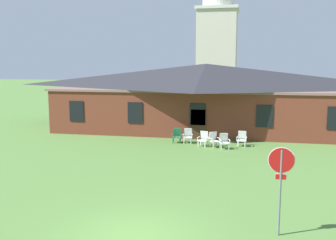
{
  "coord_description": "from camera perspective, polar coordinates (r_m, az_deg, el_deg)",
  "views": [
    {
      "loc": [
        3.32,
        -10.8,
        5.33
      ],
      "look_at": [
        -0.8,
        9.31,
        2.27
      ],
      "focal_mm": 41.47,
      "sensor_mm": 36.0,
      "label": 1
    }
  ],
  "objects": [
    {
      "name": "lawn_chair_left_end",
      "position": [
        24.98,
        5.24,
        -2.7
      ],
      "size": [
        0.73,
        0.77,
        0.96
      ],
      "color": "white",
      "rests_on": "ground"
    },
    {
      "name": "brick_building",
      "position": [
        31.77,
        5.55,
        3.62
      ],
      "size": [
        23.39,
        10.4,
        5.22
      ],
      "color": "brown",
      "rests_on": "ground"
    },
    {
      "name": "lawn_chair_middle",
      "position": [
        24.74,
        6.79,
        -2.84
      ],
      "size": [
        0.85,
        0.87,
        0.96
      ],
      "color": "silver",
      "rests_on": "ground"
    },
    {
      "name": "dome_tower",
      "position": [
        50.27,
        7.25,
        11.54
      ],
      "size": [
        5.18,
        5.18,
        17.76
      ],
      "color": "beige",
      "rests_on": "ground"
    },
    {
      "name": "stop_sign",
      "position": [
        12.38,
        16.26,
        -7.52
      ],
      "size": [
        0.81,
        0.07,
        2.8
      ],
      "color": "slate",
      "rests_on": "ground"
    },
    {
      "name": "lawn_chair_right_end",
      "position": [
        24.39,
        8.26,
        -3.03
      ],
      "size": [
        0.74,
        0.78,
        0.96
      ],
      "color": "silver",
      "rests_on": "ground"
    },
    {
      "name": "lawn_chair_by_porch",
      "position": [
        25.96,
        1.31,
        -2.24
      ],
      "size": [
        0.67,
        0.71,
        0.96
      ],
      "color": "#28704C",
      "rests_on": "ground"
    },
    {
      "name": "lawn_chair_near_door",
      "position": [
        25.91,
        2.94,
        -2.27
      ],
      "size": [
        0.67,
        0.7,
        0.96
      ],
      "color": "white",
      "rests_on": "ground"
    },
    {
      "name": "lawn_chair_far_side",
      "position": [
        25.33,
        10.81,
        -2.66
      ],
      "size": [
        0.67,
        0.7,
        0.96
      ],
      "color": "white",
      "rests_on": "ground"
    },
    {
      "name": "ground_plane",
      "position": [
        12.5,
        -5.19,
        -16.81
      ],
      "size": [
        200.0,
        200.0,
        0.0
      ],
      "primitive_type": "plane",
      "color": "#517A38"
    }
  ]
}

